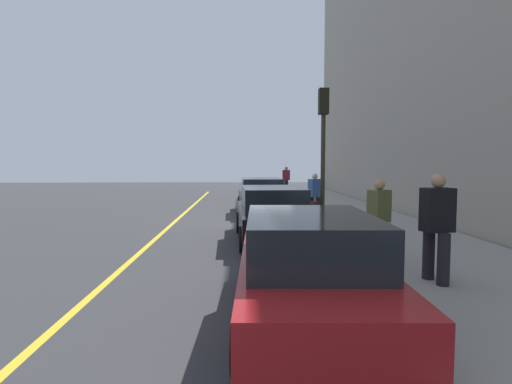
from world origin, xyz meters
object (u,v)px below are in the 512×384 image
Objects in this scene: pedestrian_black_coat at (437,225)px; rolling_suitcase at (314,210)px; parked_car_red at (308,269)px; pedestrian_blue_coat at (315,194)px; pedestrian_burgundy_coat at (286,178)px; parked_car_navy at (261,196)px; traffic_light_pole at (323,136)px; pedestrian_olive_coat at (379,217)px; parked_car_black at (272,214)px.

rolling_suitcase is at bearing 5.20° from pedestrian_black_coat.
pedestrian_blue_coat reaches higher than parked_car_red.
rolling_suitcase is at bearing 168.96° from pedestrian_blue_coat.
rolling_suitcase is at bearing -10.55° from parked_car_red.
pedestrian_blue_coat is 12.96m from pedestrian_burgundy_coat.
parked_car_navy is 6.54m from traffic_light_pole.
rolling_suitcase is (7.78, 0.71, -0.66)m from pedestrian_black_coat.
pedestrian_blue_coat is 1.63× the size of rolling_suitcase.
parked_car_red is 3.60m from pedestrian_olive_coat.
pedestrian_burgundy_coat is 0.93× the size of pedestrian_black_coat.
parked_car_black is at bearing 29.09° from pedestrian_black_coat.
pedestrian_burgundy_coat is (10.63, -2.20, 0.31)m from parked_car_navy.
parked_car_black is at bearing -179.79° from parked_car_navy.
parked_car_black is at bearing 91.68° from traffic_light_pole.
pedestrian_burgundy_coat reaches higher than pedestrian_blue_coat.
pedestrian_burgundy_coat reaches higher than rolling_suitcase.
pedestrian_burgundy_coat is 1.72× the size of rolling_suitcase.
parked_car_red is 1.03× the size of parked_car_black.
pedestrian_olive_coat is (-6.51, -0.20, 0.03)m from pedestrian_blue_coat.
pedestrian_olive_coat is at bearing -177.46° from rolling_suitcase.
traffic_light_pole is 4.05× the size of rolling_suitcase.
pedestrian_olive_coat is (-19.47, 0.15, -0.02)m from pedestrian_burgundy_coat.
pedestrian_burgundy_coat is (12.96, -0.34, 0.05)m from pedestrian_blue_coat.
pedestrian_blue_coat is at bearing 1.73° from pedestrian_olive_coat.
traffic_light_pole is (2.83, 0.64, 1.85)m from pedestrian_olive_coat.
parked_car_navy is 9.08m from pedestrian_olive_coat.
pedestrian_olive_coat is 6.16m from rolling_suitcase.
pedestrian_black_coat is at bearing -165.25° from pedestrian_olive_coat.
rolling_suitcase is (3.30, -0.37, -2.43)m from traffic_light_pole.
parked_car_navy is at bearing 33.34° from rolling_suitcase.
pedestrian_olive_coat reaches higher than pedestrian_blue_coat.
pedestrian_black_coat is (-10.49, -2.49, 0.38)m from parked_car_navy.
traffic_light_pole reaches higher than pedestrian_olive_coat.
parked_car_black is at bearing 153.71° from pedestrian_blue_coat.
pedestrian_black_coat reaches higher than parked_car_black.
rolling_suitcase is at bearing -27.86° from parked_car_black.
parked_car_black is 1.13× the size of traffic_light_pole.
parked_car_black is 16.83m from pedestrian_burgundy_coat.
parked_car_red is 1.09× the size of parked_car_navy.
pedestrian_olive_coat is at bearing -143.87° from parked_car_black.
parked_car_black is 2.56m from traffic_light_pole.
pedestrian_blue_coat reaches higher than parked_car_black.
traffic_light_pole is (-6.01, -1.42, 2.14)m from parked_car_navy.
parked_car_navy is at bearing 0.21° from parked_car_black.
rolling_suitcase is at bearing 2.54° from pedestrian_olive_coat.
pedestrian_black_coat is (-4.44, -2.47, 0.38)m from parked_car_black.
parked_car_navy reaches higher than rolling_suitcase.
pedestrian_burgundy_coat is 21.13m from pedestrian_black_coat.
parked_car_black reaches higher than rolling_suitcase.
pedestrian_burgundy_coat is at bearing -11.72° from parked_car_navy.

